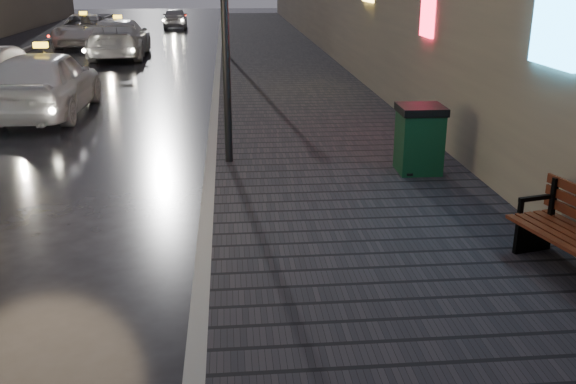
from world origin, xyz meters
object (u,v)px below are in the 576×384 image
taxi_near (45,82)px  taxi_far (85,30)px  trash_bin (419,138)px  taxi_mid (119,38)px  car_far (175,18)px

taxi_near → taxi_far: 16.75m
trash_bin → taxi_mid: bearing=115.3°
trash_bin → taxi_far: bearing=115.8°
taxi_near → car_far: 26.31m
taxi_mid → car_far: (1.27, 14.71, -0.17)m
taxi_mid → car_far: bearing=-96.5°
taxi_mid → taxi_near: bearing=88.0°
taxi_near → taxi_mid: (0.08, 11.57, -0.04)m
taxi_far → car_far: size_ratio=1.41×
taxi_mid → taxi_far: (-2.45, 5.01, -0.07)m
trash_bin → taxi_near: size_ratio=0.24×
trash_bin → car_far: trash_bin is taller
taxi_near → taxi_far: bearing=-80.9°
taxi_far → car_far: bearing=66.4°
taxi_far → trash_bin: bearing=-68.2°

